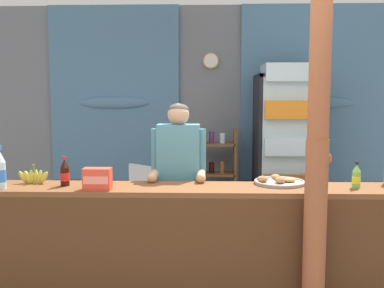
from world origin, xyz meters
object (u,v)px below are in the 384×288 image
(banana_bunch, at_px, (34,177))
(drink_fridge, at_px, (288,142))
(bottle_shelf_rack, at_px, (217,177))
(shopkeeper, at_px, (179,171))
(snack_box_crackers, at_px, (97,179))
(soda_bottle_cola, at_px, (65,173))
(timber_post, at_px, (317,147))
(soda_bottle_lime_soda, at_px, (356,177))
(stall_counter, at_px, (205,236))
(plastic_lawn_chair, at_px, (134,199))
(soda_bottle_water, at_px, (0,171))
(pastry_tray, at_px, (279,181))

(banana_bunch, bearing_deg, drink_fridge, 36.21)
(bottle_shelf_rack, distance_m, banana_bunch, 2.48)
(drink_fridge, bearing_deg, shopkeeper, -130.65)
(banana_bunch, bearing_deg, snack_box_crackers, -21.71)
(snack_box_crackers, relative_size, banana_bunch, 0.77)
(soda_bottle_cola, bearing_deg, timber_post, -10.12)
(soda_bottle_cola, height_order, banana_bunch, soda_bottle_cola)
(drink_fridge, relative_size, banana_bunch, 7.46)
(shopkeeper, height_order, banana_bunch, shopkeeper)
(drink_fridge, bearing_deg, bottle_shelf_rack, 167.69)
(soda_bottle_lime_soda, bearing_deg, timber_post, -139.87)
(stall_counter, bearing_deg, snack_box_crackers, -177.72)
(banana_bunch, bearing_deg, bottle_shelf_rack, 51.22)
(plastic_lawn_chair, relative_size, banana_bunch, 3.20)
(soda_bottle_cola, bearing_deg, bottle_shelf_rack, 57.95)
(timber_post, bearing_deg, stall_counter, 163.83)
(stall_counter, distance_m, shopkeeper, 0.71)
(soda_bottle_lime_soda, height_order, banana_bunch, soda_bottle_lime_soda)
(drink_fridge, relative_size, soda_bottle_water, 5.98)
(soda_bottle_water, bearing_deg, banana_bunch, 53.49)
(soda_bottle_water, distance_m, pastry_tray, 2.18)
(bottle_shelf_rack, xyz_separation_m, soda_bottle_water, (-1.71, -2.14, 0.43))
(timber_post, bearing_deg, plastic_lawn_chair, 131.72)
(drink_fridge, bearing_deg, timber_post, -95.01)
(soda_bottle_cola, relative_size, pastry_tray, 0.58)
(shopkeeper, bearing_deg, stall_counter, -66.21)
(banana_bunch, bearing_deg, stall_counter, -8.09)
(snack_box_crackers, bearing_deg, soda_bottle_water, 179.80)
(stall_counter, distance_m, banana_bunch, 1.47)
(timber_post, height_order, soda_bottle_lime_soda, timber_post)
(soda_bottle_water, bearing_deg, bottle_shelf_rack, 51.45)
(drink_fridge, distance_m, shopkeeper, 1.86)
(stall_counter, xyz_separation_m, banana_bunch, (-1.39, 0.20, 0.42))
(soda_bottle_lime_soda, height_order, pastry_tray, soda_bottle_lime_soda)
(plastic_lawn_chair, distance_m, soda_bottle_lime_soda, 2.50)
(pastry_tray, bearing_deg, soda_bottle_water, -172.92)
(timber_post, xyz_separation_m, soda_bottle_water, (-2.35, 0.20, -0.21))
(soda_bottle_lime_soda, bearing_deg, soda_bottle_cola, 179.70)
(drink_fridge, xyz_separation_m, soda_bottle_lime_soda, (0.20, -1.83, -0.08))
(shopkeeper, height_order, soda_bottle_lime_soda, shopkeeper)
(plastic_lawn_chair, relative_size, pastry_tray, 2.11)
(shopkeeper, relative_size, banana_bunch, 5.88)
(stall_counter, height_order, soda_bottle_cola, soda_bottle_cola)
(snack_box_crackers, relative_size, pastry_tray, 0.51)
(stall_counter, relative_size, drink_fridge, 1.78)
(shopkeeper, relative_size, pastry_tray, 3.88)
(soda_bottle_water, height_order, banana_bunch, soda_bottle_water)
(soda_bottle_water, bearing_deg, plastic_lawn_chair, 64.14)
(stall_counter, distance_m, timber_post, 1.09)
(stall_counter, height_order, banana_bunch, banana_bunch)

